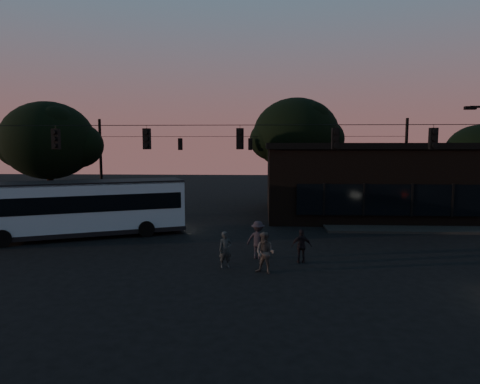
# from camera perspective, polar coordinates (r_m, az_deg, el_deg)

# --- Properties ---
(ground) EXTENTS (120.00, 120.00, 0.00)m
(ground) POSITION_cam_1_polar(r_m,az_deg,el_deg) (17.31, -0.74, -11.37)
(ground) COLOR black
(ground) RESTS_ON ground
(sidewalk_far_right) EXTENTS (14.00, 10.00, 0.15)m
(sidewalk_far_right) POSITION_cam_1_polar(r_m,az_deg,el_deg) (32.76, 22.52, -3.32)
(sidewalk_far_right) COLOR black
(sidewalk_far_right) RESTS_ON ground
(sidewalk_far_left) EXTENTS (14.00, 10.00, 0.15)m
(sidewalk_far_left) POSITION_cam_1_polar(r_m,az_deg,el_deg) (34.40, -23.02, -2.91)
(sidewalk_far_left) COLOR black
(sidewalk_far_left) RESTS_ON ground
(building) EXTENTS (15.40, 10.41, 5.40)m
(building) POSITION_cam_1_polar(r_m,az_deg,el_deg) (33.48, 16.74, 1.62)
(building) COLOR black
(building) RESTS_ON ground
(tree_behind) EXTENTS (7.60, 7.60, 9.43)m
(tree_behind) POSITION_cam_1_polar(r_m,az_deg,el_deg) (38.58, 7.48, 7.58)
(tree_behind) COLOR black
(tree_behind) RESTS_ON ground
(tree_right) EXTENTS (5.20, 5.20, 6.86)m
(tree_right) POSITION_cam_1_polar(r_m,az_deg,el_deg) (38.38, 29.32, 4.53)
(tree_right) COLOR black
(tree_right) RESTS_ON ground
(tree_left) EXTENTS (6.40, 6.40, 8.30)m
(tree_left) POSITION_cam_1_polar(r_m,az_deg,el_deg) (33.12, -24.19, 6.25)
(tree_left) COLOR black
(tree_left) RESTS_ON ground
(signal_rig_near) EXTENTS (26.24, 0.30, 7.50)m
(signal_rig_near) POSITION_cam_1_polar(r_m,az_deg,el_deg) (20.51, 0.00, 4.02)
(signal_rig_near) COLOR black
(signal_rig_near) RESTS_ON ground
(signal_rig_far) EXTENTS (26.24, 0.30, 7.50)m
(signal_rig_far) POSITION_cam_1_polar(r_m,az_deg,el_deg) (36.50, 1.37, 4.60)
(signal_rig_far) COLOR black
(signal_rig_far) RESTS_ON ground
(bus) EXTENTS (11.50, 6.96, 3.21)m
(bus) POSITION_cam_1_polar(r_m,az_deg,el_deg) (26.03, -20.25, -1.74)
(bus) COLOR #9EB7C9
(bus) RESTS_ON ground
(pedestrian_a) EXTENTS (0.67, 0.55, 1.57)m
(pedestrian_a) POSITION_cam_1_polar(r_m,az_deg,el_deg) (18.51, -1.96, -7.69)
(pedestrian_a) COLOR #1F2527
(pedestrian_a) RESTS_ON ground
(pedestrian_b) EXTENTS (1.02, 0.92, 1.71)m
(pedestrian_b) POSITION_cam_1_polar(r_m,az_deg,el_deg) (17.71, 3.36, -8.09)
(pedestrian_b) COLOR #3E3A39
(pedestrian_b) RESTS_ON ground
(pedestrian_c) EXTENTS (0.91, 0.40, 1.53)m
(pedestrian_c) POSITION_cam_1_polar(r_m,az_deg,el_deg) (19.40, 8.21, -7.16)
(pedestrian_c) COLOR black
(pedestrian_c) RESTS_ON ground
(pedestrian_d) EXTENTS (1.29, 1.02, 1.76)m
(pedestrian_d) POSITION_cam_1_polar(r_m,az_deg,el_deg) (19.97, 2.41, -6.38)
(pedestrian_d) COLOR black
(pedestrian_d) RESTS_ON ground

